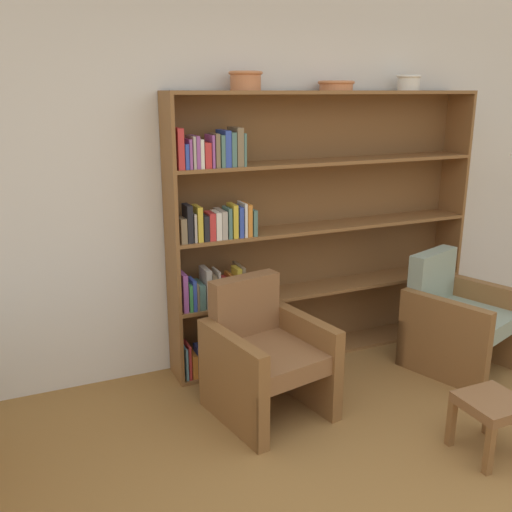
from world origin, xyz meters
TOP-DOWN VIEW (x-y plane):
  - wall_back at (0.00, 2.37)m, footprint 12.00×0.06m
  - bookshelf at (0.24, 2.20)m, footprint 2.42×0.30m
  - bowl_brass at (-0.19, 2.18)m, footprint 0.23×0.23m
  - bowl_terracotta at (0.51, 2.18)m, footprint 0.26×0.26m
  - bowl_cream at (1.14, 2.18)m, footprint 0.18×0.18m
  - armchair_leather at (-0.33, 1.55)m, footprint 0.76×0.79m
  - armchair_cushioned at (1.23, 1.55)m, footprint 0.83×0.85m
  - footstool at (0.64, 0.61)m, footprint 0.33×0.33m

SIDE VIEW (x-z plane):
  - footstool at x=0.64m, z-range 0.10..0.45m
  - armchair_leather at x=-0.33m, z-range -0.04..0.80m
  - armchair_cushioned at x=1.23m, z-range -0.04..0.80m
  - bookshelf at x=0.24m, z-range -0.01..1.98m
  - wall_back at x=0.00m, z-range 0.00..2.75m
  - bowl_terracotta at x=0.51m, z-range 2.00..2.06m
  - bowl_cream at x=1.14m, z-range 2.00..2.11m
  - bowl_brass at x=-0.19m, z-range 2.00..2.12m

